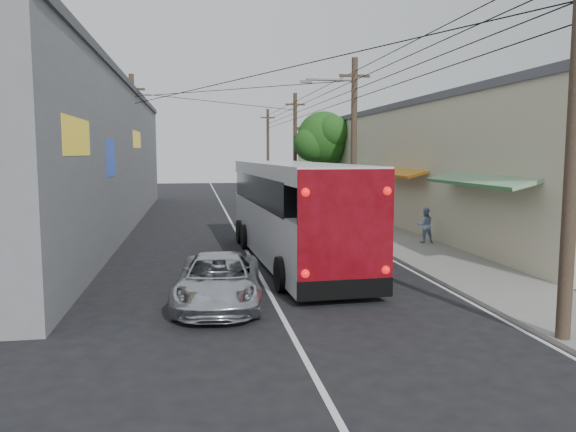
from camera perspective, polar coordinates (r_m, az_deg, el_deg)
name	(u,v)px	position (r m, az deg, el deg)	size (l,w,h in m)	color
ground	(287,327)	(12.48, -0.05, -11.17)	(120.00, 120.00, 0.00)	black
sidewalk	(341,217)	(33.05, 5.40, -0.06)	(3.00, 80.00, 0.12)	slate
building_right	(402,163)	(36.13, 11.55, 5.30)	(7.09, 40.00, 6.25)	#BEB897
building_left	(62,155)	(30.44, -22.02, 5.73)	(7.20, 36.00, 7.25)	gray
utility_poles	(283,147)	(32.46, -0.49, 7.04)	(11.80, 45.28, 8.00)	#473828
street_tree	(324,140)	(38.78, 3.71, 7.73)	(4.40, 4.00, 6.60)	#3F2B19
coach_bus	(292,211)	(19.46, 0.38, 0.54)	(3.22, 12.03, 3.43)	silver
jeepney	(219,280)	(14.14, -7.07, -6.50)	(2.06, 4.46, 1.24)	silver
parked_suv	(340,220)	(25.76, 5.31, -0.40)	(2.04, 5.01, 1.46)	gray
parked_car_mid	(284,199)	(38.33, -0.42, 1.76)	(1.57, 3.90, 1.33)	#232227
parked_car_far	(278,197)	(39.64, -1.03, 1.92)	(1.42, 4.07, 1.34)	black
pedestrian_near	(351,209)	(28.21, 6.38, 0.67)	(0.62, 0.41, 1.70)	pink
pedestrian_far	(425,225)	(23.59, 13.75, -0.90)	(0.70, 0.55, 1.44)	#879DC5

